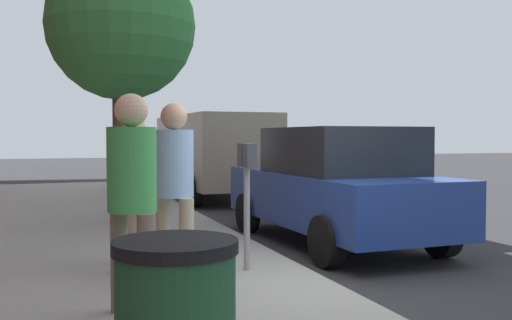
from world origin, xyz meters
The scene contains 10 objects.
ground_plane centered at (0.00, 0.00, 0.00)m, with size 80.00×80.00×0.00m, color #2B2B2D.
sidewalk_slab centered at (0.00, 3.00, 0.07)m, with size 28.00×6.00×0.15m, color gray.
parking_meter centered at (0.63, 0.67, 1.17)m, with size 0.36×0.12×1.41m.
pedestrian_at_meter centered at (0.41, 1.53, 1.24)m, with size 0.51×0.40×1.83m.
pedestrian_bystander centered at (-0.65, 2.10, 1.25)m, with size 0.51×0.40×1.84m.
parking_officer centered at (1.11, 1.84, 1.16)m, with size 0.52×0.37×1.72m.
parked_sedan_near centered at (2.40, -1.35, 0.89)m, with size 4.44×2.05×1.77m.
parked_van_far centered at (9.32, -1.35, 1.26)m, with size 5.22×2.17×2.18m.
street_tree centered at (4.63, 1.56, 3.47)m, with size 2.51×2.51×4.61m.
traffic_signal centered at (10.18, 0.76, 2.58)m, with size 0.24×0.44×3.60m.
Camera 1 is at (-5.42, 2.73, 1.64)m, focal length 40.55 mm.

